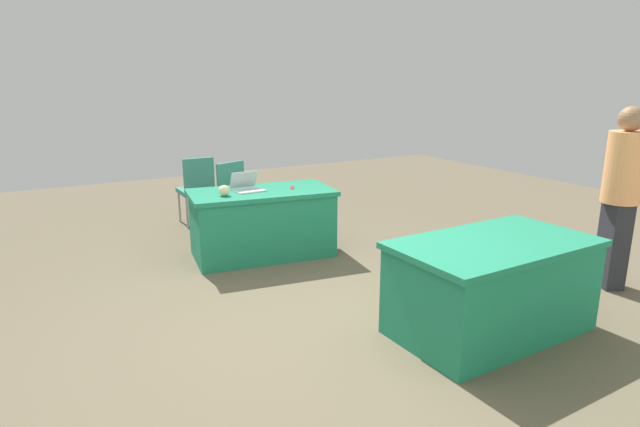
{
  "coord_description": "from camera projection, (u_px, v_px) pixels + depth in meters",
  "views": [
    {
      "loc": [
        1.96,
        3.56,
        2.0
      ],
      "look_at": [
        -0.13,
        -0.12,
        0.9
      ],
      "focal_mm": 29.56,
      "sensor_mm": 36.0,
      "label": 1
    }
  ],
  "objects": [
    {
      "name": "scissors_red",
      "position": [
        292.0,
        187.0,
        6.05
      ],
      "size": [
        0.12,
        0.18,
        0.01
      ],
      "primitive_type": "cube",
      "rotation": [
        0.0,
        0.0,
        1.09
      ],
      "color": "red",
      "rests_on": "table_foreground"
    },
    {
      "name": "laptop_silver",
      "position": [
        247.0,
        187.0,
        5.89
      ],
      "size": [
        0.33,
        0.31,
        0.21
      ],
      "rotation": [
        0.0,
        0.0,
        0.05
      ],
      "color": "silver",
      "rests_on": "table_foreground"
    },
    {
      "name": "yarn_ball",
      "position": [
        224.0,
        191.0,
        5.62
      ],
      "size": [
        0.12,
        0.12,
        0.12
      ],
      "primitive_type": "sphere",
      "color": "beige",
      "rests_on": "table_foreground"
    },
    {
      "name": "ground_plane",
      "position": [
        314.0,
        322.0,
        4.44
      ],
      "size": [
        14.4,
        14.4,
        0.0
      ],
      "primitive_type": "plane",
      "color": "brown"
    },
    {
      "name": "table_mid_left",
      "position": [
        491.0,
        286.0,
        4.19
      ],
      "size": [
        1.64,
        0.96,
        0.76
      ],
      "rotation": [
        0.0,
        0.0,
        0.03
      ],
      "color": "#1E7A56",
      "rests_on": "ground"
    },
    {
      "name": "person_attendee_standing",
      "position": [
        621.0,
        189.0,
        4.95
      ],
      "size": [
        0.46,
        0.46,
        1.75
      ],
      "rotation": [
        0.0,
        0.0,
        1.07
      ],
      "color": "#26262D",
      "rests_on": "ground"
    },
    {
      "name": "table_foreground",
      "position": [
        262.0,
        223.0,
        6.01
      ],
      "size": [
        1.7,
        1.03,
        0.76
      ],
      "rotation": [
        0.0,
        0.0,
        -0.14
      ],
      "color": "#1E7A56",
      "rests_on": "ground"
    },
    {
      "name": "chair_near_front",
      "position": [
        197.0,
        186.0,
        7.24
      ],
      "size": [
        0.44,
        0.44,
        0.95
      ],
      "rotation": [
        0.0,
        0.0,
        3.15
      ],
      "color": "#9E9993",
      "rests_on": "ground"
    },
    {
      "name": "chair_tucked_left",
      "position": [
        225.0,
        193.0,
        6.73
      ],
      "size": [
        0.57,
        0.57,
        0.97
      ],
      "rotation": [
        0.0,
        0.0,
        3.5
      ],
      "color": "#9E9993",
      "rests_on": "ground"
    }
  ]
}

